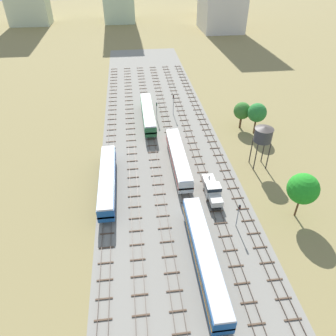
# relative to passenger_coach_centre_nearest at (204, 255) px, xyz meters

# --- Properties ---
(ground_plane) EXTENTS (480.00, 480.00, 0.00)m
(ground_plane) POSITION_rel_passenger_coach_centre_nearest_xyz_m (-2.46, 29.82, -2.61)
(ground_plane) COLOR olive
(ballast_bed) EXTENTS (28.60, 176.00, 0.01)m
(ballast_bed) POSITION_rel_passenger_coach_centre_nearest_xyz_m (-2.46, 29.82, -2.61)
(ballast_bed) COLOR gray
(ballast_bed) RESTS_ON ground
(track_far_left) EXTENTS (2.40, 126.00, 0.29)m
(track_far_left) POSITION_rel_passenger_coach_centre_nearest_xyz_m (-14.76, 30.82, -2.48)
(track_far_left) COLOR #47382D
(track_far_left) RESTS_ON ground
(track_left) EXTENTS (2.40, 126.00, 0.29)m
(track_left) POSITION_rel_passenger_coach_centre_nearest_xyz_m (-9.84, 30.82, -2.48)
(track_left) COLOR #47382D
(track_left) RESTS_ON ground
(track_centre_left) EXTENTS (2.40, 126.00, 0.29)m
(track_centre_left) POSITION_rel_passenger_coach_centre_nearest_xyz_m (-4.92, 30.82, -2.48)
(track_centre_left) COLOR #47382D
(track_centre_left) RESTS_ON ground
(track_centre) EXTENTS (2.40, 126.00, 0.29)m
(track_centre) POSITION_rel_passenger_coach_centre_nearest_xyz_m (-0.00, 30.82, -2.48)
(track_centre) COLOR #47382D
(track_centre) RESTS_ON ground
(track_centre_right) EXTENTS (2.40, 126.00, 0.29)m
(track_centre_right) POSITION_rel_passenger_coach_centre_nearest_xyz_m (4.92, 30.82, -2.48)
(track_centre_right) COLOR #47382D
(track_centre_right) RESTS_ON ground
(track_right) EXTENTS (2.40, 126.00, 0.29)m
(track_right) POSITION_rel_passenger_coach_centre_nearest_xyz_m (9.84, 30.82, -2.48)
(track_right) COLOR #47382D
(track_right) RESTS_ON ground
(passenger_coach_centre_nearest) EXTENTS (2.96, 22.00, 3.80)m
(passenger_coach_centre_nearest) POSITION_rel_passenger_coach_centre_nearest_xyz_m (0.00, 0.00, 0.00)
(passenger_coach_centre_nearest) COLOR #194C8C
(passenger_coach_centre_nearest) RESTS_ON ground
(shunter_loco_centre_right_near) EXTENTS (2.74, 8.46, 3.10)m
(shunter_loco_centre_right_near) POSITION_rel_passenger_coach_centre_nearest_xyz_m (4.92, 15.19, -0.60)
(shunter_loco_centre_right_near) COLOR beige
(shunter_loco_centre_right_near) RESTS_ON ground
(diesel_railcar_far_left_mid) EXTENTS (2.96, 20.50, 3.80)m
(diesel_railcar_far_left_mid) POSITION_rel_passenger_coach_centre_nearest_xyz_m (-14.76, 19.89, -0.02)
(diesel_railcar_far_left_mid) COLOR #194C8C
(diesel_railcar_far_left_mid) RESTS_ON ground
(diesel_railcar_centre_midfar) EXTENTS (2.96, 20.50, 3.80)m
(diesel_railcar_centre_midfar) POSITION_rel_passenger_coach_centre_nearest_xyz_m (0.00, 25.71, -0.02)
(diesel_railcar_centre_midfar) COLOR beige
(diesel_railcar_centre_midfar) RESTS_ON ground
(diesel_railcar_centre_left_far) EXTENTS (2.96, 20.50, 3.80)m
(diesel_railcar_centre_left_far) POSITION_rel_passenger_coach_centre_nearest_xyz_m (-4.92, 47.45, -0.02)
(diesel_railcar_centre_left_far) COLOR #286638
(diesel_railcar_centre_left_far) RESTS_ON ground
(water_tower) EXTENTS (3.89, 3.89, 9.63)m
(water_tower) POSITION_rel_passenger_coach_centre_nearest_xyz_m (17.37, 24.39, 5.22)
(water_tower) COLOR #2D2826
(water_tower) RESTS_ON ground
(signal_post_nearest) EXTENTS (0.28, 0.47, 5.22)m
(signal_post_nearest) POSITION_rel_passenger_coach_centre_nearest_xyz_m (-2.46, 48.58, 0.71)
(signal_post_nearest) COLOR gray
(signal_post_nearest) RESTS_ON ground
(signal_post_near) EXTENTS (0.28, 0.47, 5.94)m
(signal_post_near) POSITION_rel_passenger_coach_centre_nearest_xyz_m (2.46, 51.42, 1.12)
(signal_post_near) COLOR gray
(signal_post_near) RESTS_ON ground
(signal_post_mid) EXTENTS (0.28, 0.47, 5.07)m
(signal_post_mid) POSITION_rel_passenger_coach_centre_nearest_xyz_m (7.38, 7.35, 0.62)
(signal_post_mid) COLOR gray
(signal_post_mid) RESTS_ON ground
(lineside_tree_1) EXTENTS (4.34, 4.34, 6.98)m
(lineside_tree_1) POSITION_rel_passenger_coach_centre_nearest_xyz_m (18.86, 41.63, 2.16)
(lineside_tree_1) COLOR #4C331E
(lineside_tree_1) RESTS_ON ground
(lineside_tree_2) EXTENTS (5.35, 5.35, 8.89)m
(lineside_tree_2) POSITION_rel_passenger_coach_centre_nearest_xyz_m (18.64, 8.64, 3.59)
(lineside_tree_2) COLOR #4C331E
(lineside_tree_2) RESTS_ON ground
(lineside_tree_3) EXTENTS (4.65, 4.65, 8.04)m
(lineside_tree_3) POSITION_rel_passenger_coach_centre_nearest_xyz_m (21.47, 38.34, 3.08)
(lineside_tree_3) COLOR #4C331E
(lineside_tree_3) RESTS_ON ground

